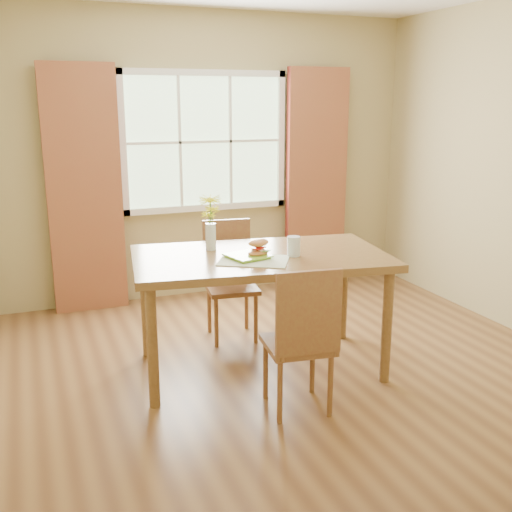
{
  "coord_description": "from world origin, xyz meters",
  "views": [
    {
      "loc": [
        -1.65,
        -3.7,
        1.88
      ],
      "look_at": [
        -0.22,
        -0.03,
        0.85
      ],
      "focal_mm": 42.0,
      "sensor_mm": 36.0,
      "label": 1
    }
  ],
  "objects_px": {
    "chair_near": "(302,335)",
    "chair_far": "(229,274)",
    "water_glass": "(294,247)",
    "flower_vase": "(210,217)",
    "dining_table": "(260,267)",
    "croissant_sandwich": "(258,247)"
  },
  "relations": [
    {
      "from": "dining_table",
      "to": "chair_far",
      "type": "relative_size",
      "value": 1.97
    },
    {
      "from": "croissant_sandwich",
      "to": "water_glass",
      "type": "xyz_separation_m",
      "value": [
        0.25,
        -0.03,
        -0.01
      ]
    },
    {
      "from": "dining_table",
      "to": "water_glass",
      "type": "relative_size",
      "value": 13.72
    },
    {
      "from": "chair_near",
      "to": "chair_far",
      "type": "distance_m",
      "value": 1.4
    },
    {
      "from": "croissant_sandwich",
      "to": "water_glass",
      "type": "distance_m",
      "value": 0.25
    },
    {
      "from": "flower_vase",
      "to": "croissant_sandwich",
      "type": "bearing_deg",
      "value": -57.21
    },
    {
      "from": "water_glass",
      "to": "flower_vase",
      "type": "distance_m",
      "value": 0.63
    },
    {
      "from": "dining_table",
      "to": "croissant_sandwich",
      "type": "distance_m",
      "value": 0.19
    },
    {
      "from": "chair_near",
      "to": "chair_far",
      "type": "relative_size",
      "value": 1.0
    },
    {
      "from": "water_glass",
      "to": "dining_table",
      "type": "bearing_deg",
      "value": 148.52
    },
    {
      "from": "chair_near",
      "to": "water_glass",
      "type": "distance_m",
      "value": 0.73
    },
    {
      "from": "croissant_sandwich",
      "to": "flower_vase",
      "type": "relative_size",
      "value": 0.46
    },
    {
      "from": "chair_near",
      "to": "chair_far",
      "type": "bearing_deg",
      "value": 96.01
    },
    {
      "from": "chair_far",
      "to": "water_glass",
      "type": "bearing_deg",
      "value": -70.2
    },
    {
      "from": "chair_far",
      "to": "flower_vase",
      "type": "xyz_separation_m",
      "value": [
        -0.29,
        -0.44,
        0.56
      ]
    },
    {
      "from": "chair_near",
      "to": "flower_vase",
      "type": "bearing_deg",
      "value": 112.44
    },
    {
      "from": "dining_table",
      "to": "flower_vase",
      "type": "relative_size",
      "value": 4.79
    },
    {
      "from": "chair_near",
      "to": "chair_far",
      "type": "xyz_separation_m",
      "value": [
        0.02,
        1.4,
        -0.0
      ]
    },
    {
      "from": "flower_vase",
      "to": "dining_table",
      "type": "bearing_deg",
      "value": -42.76
    },
    {
      "from": "chair_near",
      "to": "croissant_sandwich",
      "type": "xyz_separation_m",
      "value": [
        -0.04,
        0.61,
        0.4
      ]
    },
    {
      "from": "chair_near",
      "to": "water_glass",
      "type": "height_order",
      "value": "water_glass"
    },
    {
      "from": "dining_table",
      "to": "chair_near",
      "type": "distance_m",
      "value": 0.74
    }
  ]
}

